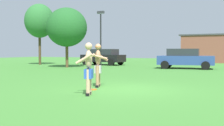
{
  "coord_description": "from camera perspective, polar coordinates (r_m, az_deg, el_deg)",
  "views": [
    {
      "loc": [
        4.07,
        -9.49,
        1.44
      ],
      "look_at": [
        -0.92,
        0.69,
        0.93
      ],
      "focal_mm": 44.86,
      "sensor_mm": 36.0,
      "label": 1
    }
  ],
  "objects": [
    {
      "name": "car_black_near_post",
      "position": [
        27.84,
        -1.78,
        1.31
      ],
      "size": [
        4.43,
        2.3,
        1.58
      ],
      "color": "black",
      "rests_on": "ground_plane"
    },
    {
      "name": "lamp_post",
      "position": [
        23.77,
        -2.31,
        6.31
      ],
      "size": [
        0.6,
        0.24,
        4.75
      ],
      "color": "black",
      "rests_on": "ground_plane"
    },
    {
      "name": "ground_plane",
      "position": [
        10.43,
        2.88,
        -5.38
      ],
      "size": [
        80.0,
        80.0,
        0.0
      ],
      "primitive_type": "plane",
      "color": "#428433"
    },
    {
      "name": "tree_behind_players",
      "position": [
        24.14,
        -9.21,
        7.19
      ],
      "size": [
        3.43,
        3.43,
        5.06
      ],
      "color": "brown",
      "rests_on": "ground_plane"
    },
    {
      "name": "car_blue_far_end",
      "position": [
        22.81,
        14.69,
        0.94
      ],
      "size": [
        4.47,
        2.4,
        1.58
      ],
      "color": "#2D478C",
      "rests_on": "ground_plane"
    },
    {
      "name": "tree_right_field",
      "position": [
        29.45,
        -14.56,
        8.28
      ],
      "size": [
        2.98,
        2.98,
        6.14
      ],
      "color": "#4C3823",
      "rests_on": "ground_plane"
    },
    {
      "name": "player_with_cap",
      "position": [
        11.06,
        -2.83,
        -0.02
      ],
      "size": [
        0.69,
        0.75,
        1.72
      ],
      "color": "black",
      "rests_on": "ground_plane"
    },
    {
      "name": "player_in_blue",
      "position": [
        9.04,
        -4.81,
        -0.87
      ],
      "size": [
        0.73,
        0.72,
        1.7
      ],
      "color": "black",
      "rests_on": "ground_plane"
    },
    {
      "name": "frisbee",
      "position": [
        10.3,
        -3.87,
        -5.41
      ],
      "size": [
        0.28,
        0.28,
        0.03
      ],
      "primitive_type": "cylinder",
      "color": "orange",
      "rests_on": "ground_plane"
    }
  ]
}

